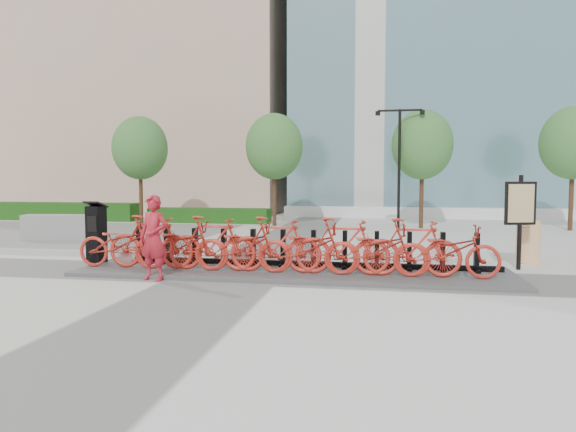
% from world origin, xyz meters
% --- Properties ---
extents(ground, '(120.00, 120.00, 0.00)m').
position_xyz_m(ground, '(0.00, 0.00, 0.00)').
color(ground, silver).
extents(tan_building, '(26.00, 16.00, 30.00)m').
position_xyz_m(tan_building, '(-16.00, 26.00, 15.00)').
color(tan_building, '#B29D8D').
rests_on(tan_building, ground).
extents(glass_building, '(32.00, 16.00, 24.00)m').
position_xyz_m(glass_building, '(14.00, 26.00, 12.00)').
color(glass_building, teal).
rests_on(glass_building, ground).
extents(gravel_patch, '(14.00, 14.00, 0.00)m').
position_xyz_m(gravel_patch, '(-10.00, 7.00, 0.01)').
color(gravel_patch, '#504F4D').
rests_on(gravel_patch, ground).
extents(hedge_a, '(10.00, 1.40, 0.90)m').
position_xyz_m(hedge_a, '(-14.00, 13.50, 0.45)').
color(hedge_a, '#104611').
rests_on(hedge_a, ground).
extents(hedge_b, '(6.00, 1.20, 0.70)m').
position_xyz_m(hedge_b, '(-5.00, 13.20, 0.35)').
color(hedge_b, '#104611').
rests_on(hedge_b, ground).
extents(tree_0, '(2.60, 2.60, 5.10)m').
position_xyz_m(tree_0, '(-8.00, 12.00, 3.59)').
color(tree_0, '#3F2D1B').
rests_on(tree_0, ground).
extents(tree_1, '(2.60, 2.60, 5.10)m').
position_xyz_m(tree_1, '(-1.50, 12.00, 3.59)').
color(tree_1, '#3F2D1B').
rests_on(tree_1, ground).
extents(tree_2, '(2.60, 2.60, 5.10)m').
position_xyz_m(tree_2, '(5.00, 12.00, 3.59)').
color(tree_2, '#3F2D1B').
rests_on(tree_2, ground).
extents(tree_3, '(2.60, 2.60, 5.10)m').
position_xyz_m(tree_3, '(11.00, 12.00, 3.59)').
color(tree_3, '#3F2D1B').
rests_on(tree_3, ground).
extents(streetlamp, '(2.00, 0.20, 5.00)m').
position_xyz_m(streetlamp, '(4.00, 11.00, 3.13)').
color(streetlamp, black).
rests_on(streetlamp, ground).
extents(dock_pad, '(9.60, 2.40, 0.08)m').
position_xyz_m(dock_pad, '(1.30, 0.30, 0.04)').
color(dock_pad, '#4D4D4E').
rests_on(dock_pad, ground).
extents(dock_rail_posts, '(8.02, 0.50, 0.85)m').
position_xyz_m(dock_rail_posts, '(1.36, 0.77, 0.51)').
color(dock_rail_posts, black).
rests_on(dock_rail_posts, dock_pad).
extents(bike_0, '(2.07, 0.72, 1.09)m').
position_xyz_m(bike_0, '(-2.60, -0.05, 0.63)').
color(bike_0, '#AE281C').
rests_on(bike_0, dock_pad).
extents(bike_1, '(2.01, 0.57, 1.21)m').
position_xyz_m(bike_1, '(-1.88, -0.05, 0.68)').
color(bike_1, '#AE281C').
rests_on(bike_1, dock_pad).
extents(bike_2, '(2.07, 0.72, 1.09)m').
position_xyz_m(bike_2, '(-1.16, -0.05, 0.63)').
color(bike_2, '#AE281C').
rests_on(bike_2, dock_pad).
extents(bike_3, '(2.01, 0.57, 1.21)m').
position_xyz_m(bike_3, '(-0.44, -0.05, 0.68)').
color(bike_3, '#AE281C').
rests_on(bike_3, dock_pad).
extents(bike_4, '(2.07, 0.72, 1.09)m').
position_xyz_m(bike_4, '(0.28, -0.05, 0.63)').
color(bike_4, '#AE281C').
rests_on(bike_4, dock_pad).
extents(bike_5, '(2.01, 0.57, 1.21)m').
position_xyz_m(bike_5, '(1.00, -0.05, 0.68)').
color(bike_5, '#AE281C').
rests_on(bike_5, dock_pad).
extents(bike_6, '(2.07, 0.72, 1.09)m').
position_xyz_m(bike_6, '(1.72, -0.05, 0.63)').
color(bike_6, '#AE281C').
rests_on(bike_6, dock_pad).
extents(bike_7, '(2.01, 0.57, 1.21)m').
position_xyz_m(bike_7, '(2.44, -0.05, 0.68)').
color(bike_7, '#AE281C').
rests_on(bike_7, dock_pad).
extents(bike_8, '(2.07, 0.72, 1.09)m').
position_xyz_m(bike_8, '(3.16, -0.05, 0.63)').
color(bike_8, '#AE281C').
rests_on(bike_8, dock_pad).
extents(bike_9, '(2.01, 0.57, 1.21)m').
position_xyz_m(bike_9, '(3.88, -0.05, 0.68)').
color(bike_9, '#AE281C').
rests_on(bike_9, dock_pad).
extents(bike_10, '(2.07, 0.72, 1.09)m').
position_xyz_m(bike_10, '(4.60, -0.05, 0.63)').
color(bike_10, '#AE281C').
rests_on(bike_10, dock_pad).
extents(kiosk, '(0.52, 0.46, 1.49)m').
position_xyz_m(kiosk, '(-3.57, 0.54, 0.80)').
color(kiosk, black).
rests_on(kiosk, dock_pad).
extents(worker_red, '(0.73, 0.56, 1.77)m').
position_xyz_m(worker_red, '(-1.40, -0.95, 0.89)').
color(worker_red, '#A81827').
rests_on(worker_red, ground).
extents(construction_barrel, '(0.62, 0.62, 1.08)m').
position_xyz_m(construction_barrel, '(6.86, 2.68, 0.54)').
color(construction_barrel, orange).
rests_on(construction_barrel, ground).
extents(jersey_barrier, '(2.36, 0.97, 0.88)m').
position_xyz_m(jersey_barrier, '(-7.80, 5.18, 0.44)').
color(jersey_barrier, gray).
rests_on(jersey_barrier, ground).
extents(map_sign, '(0.72, 0.30, 2.20)m').
position_xyz_m(map_sign, '(6.41, 1.71, 1.45)').
color(map_sign, black).
rests_on(map_sign, ground).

